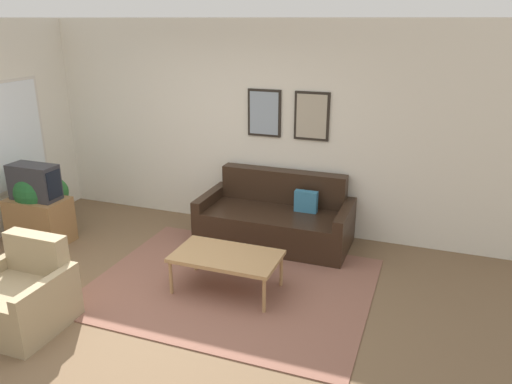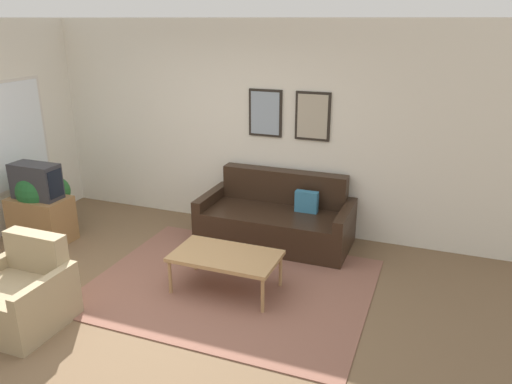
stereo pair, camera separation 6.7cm
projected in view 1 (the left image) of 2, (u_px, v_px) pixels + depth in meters
The scene contains 10 objects.
ground_plane at pixel (136, 313), 4.82m from camera, with size 16.00×16.00×0.00m, color brown.
area_rug at pixel (232, 285), 5.31m from camera, with size 2.89×2.27×0.01m.
wall_back at pixel (235, 125), 6.59m from camera, with size 8.00×0.09×2.70m.
couch at pixel (276, 219), 6.29m from camera, with size 1.87×0.90×0.85m.
coffee_table at pixel (226, 257), 5.09m from camera, with size 1.09×0.62×0.41m.
tv_stand at pixel (40, 220), 6.27m from camera, with size 0.74×0.46×0.58m.
tv at pixel (34, 182), 6.10m from camera, with size 0.61×0.28×0.44m.
armchair at pixel (21, 298), 4.55m from camera, with size 0.80×0.76×0.80m.
potted_plant_tall at pixel (39, 193), 6.24m from camera, with size 0.59×0.59×0.94m.
potted_plant_by_window at pixel (54, 197), 6.64m from camera, with size 0.40×0.40×0.71m.
Camera 1 is at (2.53, -3.50, 2.69)m, focal length 35.00 mm.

